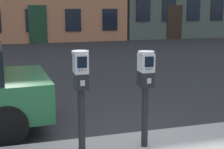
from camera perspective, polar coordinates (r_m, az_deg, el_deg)
The scene contains 3 objects.
ground_plane at distance 4.96m, azimuth 0.45°, elevation -12.66°, with size 160.00×160.00×0.00m, color #28282B.
parking_meter_near_kerb at distance 4.19m, azimuth -5.38°, elevation -1.67°, with size 0.22×0.25×1.36m.
parking_meter_twin_adjacent at distance 4.44m, azimuth 5.81°, elevation -1.26°, with size 0.22×0.25×1.33m.
Camera 1 is at (-1.31, -4.32, 2.05)m, focal length 53.09 mm.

